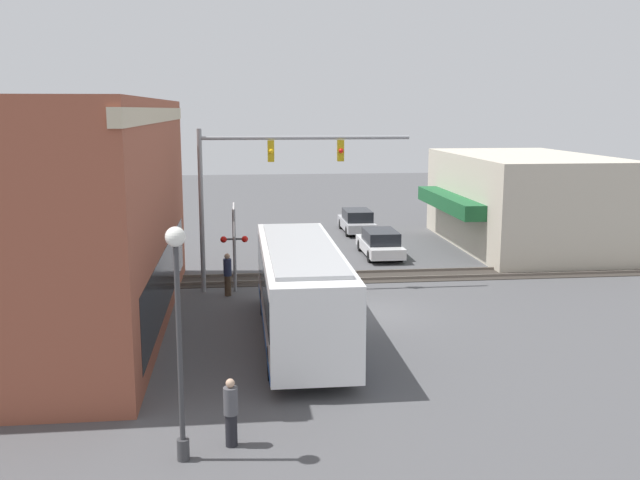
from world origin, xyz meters
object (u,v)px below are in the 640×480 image
object	(u,v)px
city_bus	(301,288)
parked_car_white	(380,244)
crossing_signal	(234,239)
parked_car_silver	(357,222)
pedestrian_by_lamp	(231,412)
pedestrian_at_crossing	(228,274)
streetlamp	(179,325)

from	to	relation	value
city_bus	parked_car_white	bearing A→B (deg)	-21.83
crossing_signal	parked_car_silver	size ratio (longest dim) A/B	0.81
parked_car_white	pedestrian_by_lamp	size ratio (longest dim) A/B	2.94
parked_car_white	parked_car_silver	distance (m)	7.57
crossing_signal	parked_car_silver	distance (m)	16.20
city_bus	pedestrian_at_crossing	bearing A→B (deg)	22.45
crossing_signal	pedestrian_at_crossing	world-z (taller)	crossing_signal
parked_car_silver	pedestrian_by_lamp	world-z (taller)	pedestrian_by_lamp
parked_car_silver	pedestrian_at_crossing	xyz separation A→B (m)	(-14.85, 7.96, 0.24)
parked_car_silver	pedestrian_at_crossing	size ratio (longest dim) A/B	2.59
streetlamp	parked_car_white	xyz separation A→B (m)	(21.60, -8.76, -2.48)
parked_car_white	streetlamp	bearing A→B (deg)	157.93
city_bus	streetlamp	size ratio (longest dim) A/B	2.01
city_bus	pedestrian_at_crossing	size ratio (longest dim) A/B	5.87
pedestrian_by_lamp	parked_car_white	bearing A→B (deg)	-20.09
streetlamp	pedestrian_by_lamp	xyz separation A→B (m)	(0.57, -1.07, -2.32)
parked_car_white	pedestrian_at_crossing	world-z (taller)	pedestrian_at_crossing
crossing_signal	streetlamp	bearing A→B (deg)	175.79
crossing_signal	parked_car_white	size ratio (longest dim) A/B	0.78
parked_car_white	parked_car_silver	world-z (taller)	parked_car_silver
pedestrian_at_crossing	pedestrian_by_lamp	bearing A→B (deg)	-178.88
parked_car_white	pedestrian_by_lamp	xyz separation A→B (m)	(-21.03, 7.69, 0.16)
parked_car_white	pedestrian_by_lamp	bearing A→B (deg)	159.91
parked_car_white	city_bus	bearing A→B (deg)	158.17
streetlamp	pedestrian_by_lamp	world-z (taller)	streetlamp
city_bus	streetlamp	bearing A→B (deg)	157.53
streetlamp	crossing_signal	bearing A→B (deg)	-4.21
pedestrian_by_lamp	pedestrian_at_crossing	xyz separation A→B (m)	(13.75, 0.27, 0.10)
city_bus	pedestrian_by_lamp	size ratio (longest dim) A/B	6.46
crossing_signal	pedestrian_at_crossing	size ratio (longest dim) A/B	2.09
crossing_signal	streetlamp	xyz separation A→B (m)	(-14.99, 1.10, 0.86)
city_bus	parked_car_silver	size ratio (longest dim) A/B	2.26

